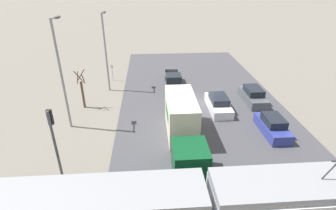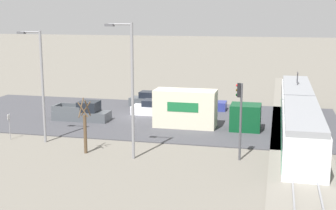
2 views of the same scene
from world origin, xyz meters
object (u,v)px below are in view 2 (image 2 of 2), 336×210
object	(u,v)px
box_truck	(200,110)
pickup_truck	(83,113)
sedan_car_0	(151,100)
no_parking_sign	(9,124)
sedan_car_2	(206,104)
sedan_car_1	(155,108)
street_lamp_mid_block	(40,79)
street_tree	(85,129)
light_rail_tram	(299,114)
traffic_light_pole	(240,111)
street_lamp_near_crossing	(130,83)

from	to	relation	value
box_truck	pickup_truck	distance (m)	11.21
sedan_car_0	no_parking_sign	size ratio (longest dim) A/B	2.18
sedan_car_2	sedan_car_1	bearing A→B (deg)	128.01
pickup_truck	street_lamp_mid_block	xyz separation A→B (m)	(7.52, -0.12, 4.23)
street_tree	street_lamp_mid_block	size ratio (longest dim) A/B	0.46
pickup_truck	sedan_car_2	bearing A→B (deg)	125.66
sedan_car_1	street_tree	xyz separation A→B (m)	(13.55, -1.64, 1.14)
street_tree	sedan_car_0	bearing A→B (deg)	179.74
pickup_truck	sedan_car_1	bearing A→B (deg)	123.77
light_rail_tram	traffic_light_pole	size ratio (longest dim) A/B	4.66
box_truck	no_parking_sign	world-z (taller)	box_truck
no_parking_sign	sedan_car_2	bearing A→B (deg)	137.84
sedan_car_0	street_tree	distance (m)	17.70
street_lamp_mid_block	no_parking_sign	bearing A→B (deg)	-90.92
pickup_truck	traffic_light_pole	size ratio (longest dim) A/B	0.99
light_rail_tram	sedan_car_1	distance (m)	14.21
sedan_car_0	street_lamp_mid_block	xyz separation A→B (m)	(15.65, -4.55, 4.27)
box_truck	no_parking_sign	distance (m)	15.98
pickup_truck	street_lamp_near_crossing	xyz separation A→B (m)	(9.96, 7.95, 4.58)
sedan_car_1	street_lamp_mid_block	bearing A→B (deg)	152.05
sedan_car_0	pickup_truck	bearing A→B (deg)	151.38
sedan_car_1	street_tree	world-z (taller)	street_tree
traffic_light_pole	no_parking_sign	bearing A→B (deg)	-93.51
sedan_car_0	no_parking_sign	bearing A→B (deg)	154.32
sedan_car_0	no_parking_sign	world-z (taller)	no_parking_sign
no_parking_sign	sedan_car_1	bearing A→B (deg)	141.71
box_truck	traffic_light_pole	size ratio (longest dim) A/B	1.73
sedan_car_2	street_lamp_near_crossing	world-z (taller)	street_lamp_near_crossing
light_rail_tram	sedan_car_2	world-z (taller)	light_rail_tram
street_lamp_mid_block	no_parking_sign	world-z (taller)	street_lamp_mid_block
traffic_light_pole	sedan_car_1	bearing A→B (deg)	-143.51
pickup_truck	sedan_car_1	world-z (taller)	pickup_truck
sedan_car_1	sedan_car_2	bearing A→B (deg)	-51.99
sedan_car_1	street_lamp_near_crossing	distance (m)	14.86
sedan_car_2	light_rail_tram	bearing A→B (deg)	-129.98
sedan_car_0	no_parking_sign	distance (m)	17.32
traffic_light_pole	street_lamp_near_crossing	world-z (taller)	street_lamp_near_crossing
sedan_car_2	traffic_light_pole	xyz separation A→B (m)	(16.17, 4.77, 2.76)
sedan_car_0	street_lamp_near_crossing	size ratio (longest dim) A/B	0.48
pickup_truck	street_lamp_mid_block	size ratio (longest dim) A/B	0.61
street_tree	traffic_light_pole	bearing A→B (deg)	94.86
light_rail_tram	sedan_car_0	xyz separation A→B (m)	(-8.14, -15.16, -0.90)
traffic_light_pole	street_tree	distance (m)	11.14
light_rail_tram	street_tree	size ratio (longest dim) A/B	6.23
light_rail_tram	street_lamp_near_crossing	xyz separation A→B (m)	(9.95, -11.65, 3.73)
pickup_truck	street_lamp_near_crossing	size ratio (longest dim) A/B	0.57
street_tree	street_lamp_near_crossing	bearing A→B (deg)	83.23
pickup_truck	no_parking_sign	xyz separation A→B (m)	(7.47, -3.06, 0.51)
box_truck	street_tree	size ratio (longest dim) A/B	2.31
street_lamp_near_crossing	street_lamp_mid_block	size ratio (longest dim) A/B	1.08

